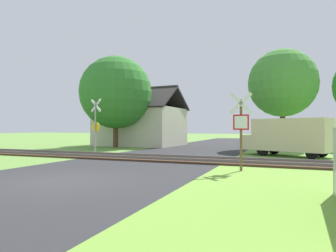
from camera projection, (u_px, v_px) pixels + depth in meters
The scene contains 10 objects.
ground_plane at pixel (59, 181), 9.49m from camera, with size 160.00×160.00×0.00m, color #6B9942.
road_asphalt at pixel (97, 172), 11.35m from camera, with size 7.84×80.00×0.01m, color #2D2D30.
grass_verge at pixel (300, 227), 5.07m from camera, with size 6.00×20.00×0.01m, color #75A83B.
rail_track at pixel (153, 158), 16.08m from camera, with size 60.00×2.60×0.22m.
stop_sign_near at pixel (241, 126), 11.72m from camera, with size 0.88×0.17×3.09m.
crossing_sign_far at pixel (96, 123), 19.71m from camera, with size 0.87×0.18×3.61m.
house at pixel (141, 125), 29.32m from camera, with size 8.23×6.70×5.68m.
tree_right at pixel (283, 83), 23.95m from camera, with size 5.41×5.41×8.00m.
tree_left at pixel (116, 93), 25.98m from camera, with size 6.27×6.27×7.91m.
mail_truck at pixel (288, 136), 17.79m from camera, with size 5.24×3.60×2.24m.
Camera 1 is at (6.71, -7.56, 1.69)m, focal length 32.00 mm.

